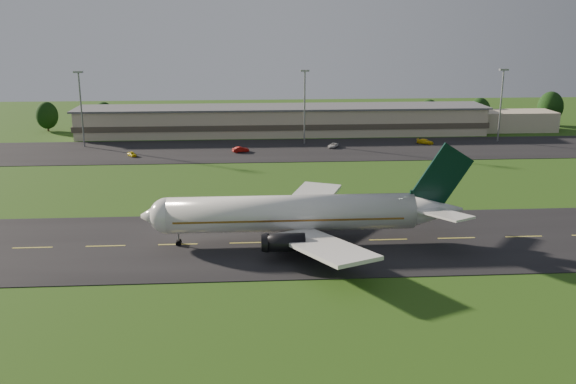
{
  "coord_description": "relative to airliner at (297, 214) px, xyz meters",
  "views": [
    {
      "loc": [
        -11.2,
        -94.43,
        34.06
      ],
      "look_at": [
        -4.36,
        8.0,
        6.0
      ],
      "focal_mm": 40.0,
      "sensor_mm": 36.0,
      "label": 1
    }
  ],
  "objects": [
    {
      "name": "service_vehicle_c",
      "position": [
        15.75,
        74.25,
        -3.96
      ],
      "size": [
        3.67,
        4.73,
        1.2
      ],
      "primitive_type": "imported",
      "rotation": [
        0.0,
        0.0,
        -0.45
      ],
      "color": "silver",
      "rests_on": "apron"
    },
    {
      "name": "terminal",
      "position": [
        9.89,
        96.18,
        -0.67
      ],
      "size": [
        145.0,
        16.0,
        8.4
      ],
      "color": "#C0B092",
      "rests_on": "ground"
    },
    {
      "name": "airliner",
      "position": [
        0.0,
        0.0,
        0.0
      ],
      "size": [
        51.23,
        42.18,
        15.57
      ],
      "rotation": [
        0.0,
        0.0,
        0.0
      ],
      "color": "white",
      "rests_on": "ground"
    },
    {
      "name": "light_mast_east",
      "position": [
        63.48,
        80.0,
        8.08
      ],
      "size": [
        2.4,
        1.2,
        20.35
      ],
      "color": "gray",
      "rests_on": "ground"
    },
    {
      "name": "tree_line",
      "position": [
        47.76,
        106.23,
        0.5
      ],
      "size": [
        196.73,
        8.72,
        10.98
      ],
      "color": "black",
      "rests_on": "ground"
    },
    {
      "name": "service_vehicle_b",
      "position": [
        -9.1,
        69.75,
        -3.86
      ],
      "size": [
        4.53,
        2.74,
        1.41
      ],
      "primitive_type": "imported",
      "rotation": [
        0.0,
        0.0,
        1.89
      ],
      "color": "#950D09",
      "rests_on": "apron"
    },
    {
      "name": "light_mast_centre",
      "position": [
        8.48,
        80.0,
        8.08
      ],
      "size": [
        2.4,
        1.2,
        20.35
      ],
      "color": "gray",
      "rests_on": "ground"
    },
    {
      "name": "ground",
      "position": [
        3.48,
        -0.0,
        -4.66
      ],
      "size": [
        360.0,
        360.0,
        0.0
      ],
      "primitive_type": "plane",
      "color": "#1B4010",
      "rests_on": "ground"
    },
    {
      "name": "taxiway",
      "position": [
        3.48,
        -0.0,
        -4.61
      ],
      "size": [
        220.0,
        30.0,
        0.1
      ],
      "primitive_type": "cube",
      "color": "black",
      "rests_on": "ground"
    },
    {
      "name": "service_vehicle_a",
      "position": [
        -36.46,
        66.32,
        -3.97
      ],
      "size": [
        2.98,
        3.66,
        1.17
      ],
      "primitive_type": "imported",
      "rotation": [
        0.0,
        0.0,
        0.55
      ],
      "color": "yellow",
      "rests_on": "apron"
    },
    {
      "name": "service_vehicle_d",
      "position": [
        41.9,
        77.51,
        -3.88
      ],
      "size": [
        4.94,
        4.18,
        1.36
      ],
      "primitive_type": "imported",
      "rotation": [
        0.0,
        0.0,
        0.98
      ],
      "color": "yellow",
      "rests_on": "apron"
    },
    {
      "name": "apron",
      "position": [
        3.48,
        72.0,
        -4.61
      ],
      "size": [
        260.0,
        30.0,
        0.1
      ],
      "primitive_type": "cube",
      "color": "black",
      "rests_on": "ground"
    },
    {
      "name": "light_mast_west",
      "position": [
        -51.52,
        80.0,
        8.08
      ],
      "size": [
        2.4,
        1.2,
        20.35
      ],
      "color": "gray",
      "rests_on": "ground"
    }
  ]
}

